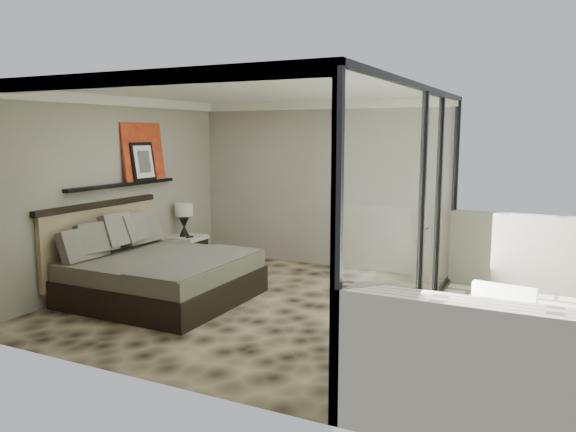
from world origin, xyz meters
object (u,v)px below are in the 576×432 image
at_px(bed, 156,273).
at_px(nightstand, 188,250).
at_px(lounger, 489,333).
at_px(table_lamp, 184,215).

height_order(bed, nightstand, bed).
distance_m(nightstand, lounger, 5.38).
bearing_deg(lounger, table_lamp, 169.91).
xyz_separation_m(nightstand, table_lamp, (-0.04, -0.03, 0.61)).
distance_m(bed, table_lamp, 1.99).
relative_size(bed, nightstand, 4.07).
bearing_deg(bed, lounger, 1.42).
relative_size(nightstand, table_lamp, 0.97).
bearing_deg(bed, nightstand, 113.63).
relative_size(bed, table_lamp, 3.93).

